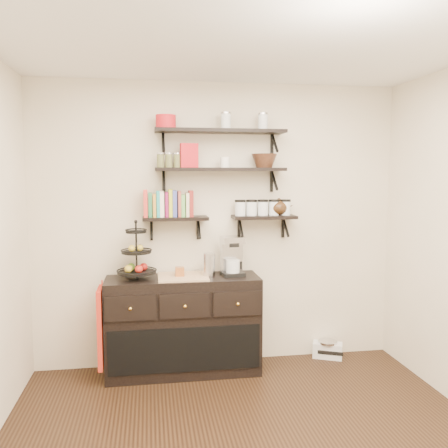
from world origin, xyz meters
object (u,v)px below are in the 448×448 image
(coffee_maker, at_px, (232,257))
(radio, at_px, (328,349))
(sideboard, at_px, (183,325))
(fruit_stand, at_px, (137,260))

(coffee_maker, distance_m, radio, 1.41)
(radio, bearing_deg, sideboard, -151.13)
(sideboard, relative_size, fruit_stand, 2.75)
(fruit_stand, distance_m, radio, 2.12)
(fruit_stand, xyz_separation_m, radio, (1.87, 0.12, -0.99))
(sideboard, bearing_deg, fruit_stand, 179.48)
(fruit_stand, xyz_separation_m, coffee_maker, (0.87, 0.02, -0.00))
(coffee_maker, bearing_deg, radio, -1.15)
(sideboard, relative_size, radio, 4.37)
(fruit_stand, relative_size, coffee_maker, 1.38)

